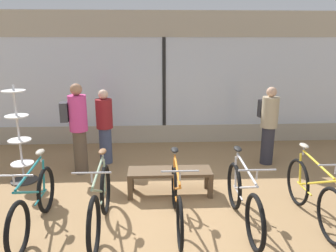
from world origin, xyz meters
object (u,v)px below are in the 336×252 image
object	(u,v)px
bicycle_right	(243,200)
bicycle_far_right	(313,194)
accessory_rack	(20,144)
bicycle_left	(100,204)
customer_mid_floor	(105,125)
customer_near_rack	(269,123)
display_bench	(170,174)
bicycle_far_left	(34,205)
customer_by_window	(78,126)
bicycle_center	(177,199)

from	to	relation	value
bicycle_right	bicycle_far_right	size ratio (longest dim) A/B	1.01
bicycle_right	accessory_rack	size ratio (longest dim) A/B	0.99
bicycle_left	customer_mid_floor	world-z (taller)	customer_mid_floor
bicycle_far_right	customer_mid_floor	size ratio (longest dim) A/B	1.12
bicycle_far_right	customer_near_rack	bearing A→B (deg)	87.16
display_bench	customer_near_rack	distance (m)	2.55
bicycle_far_left	customer_mid_floor	xyz separation A→B (m)	(0.63, 2.52, 0.44)
bicycle_far_right	customer_by_window	bearing A→B (deg)	152.57
bicycle_center	display_bench	xyz separation A→B (m)	(-0.04, 0.95, -0.03)
customer_by_window	display_bench	bearing A→B (deg)	-30.10
bicycle_left	bicycle_right	bearing A→B (deg)	1.19
bicycle_far_left	bicycle_right	xyz separation A→B (m)	(2.87, -0.02, 0.01)
bicycle_far_left	bicycle_far_right	world-z (taller)	bicycle_far_right
bicycle_left	display_bench	world-z (taller)	bicycle_left
bicycle_left	accessory_rack	distance (m)	2.41
accessory_rack	display_bench	world-z (taller)	accessory_rack
customer_mid_floor	bicycle_far_left	bearing A→B (deg)	-104.06
bicycle_center	bicycle_far_right	distance (m)	1.96
bicycle_left	accessory_rack	bearing A→B (deg)	134.59
bicycle_center	bicycle_left	bearing A→B (deg)	-174.09
bicycle_left	customer_by_window	size ratio (longest dim) A/B	1.00
customer_by_window	bicycle_center	bearing A→B (deg)	-48.04
bicycle_far_right	accessory_rack	distance (m)	4.94
bicycle_center	customer_by_window	world-z (taller)	customer_by_window
bicycle_left	display_bench	bearing A→B (deg)	46.75
display_bench	accessory_rack	bearing A→B (deg)	166.63
bicycle_left	bicycle_far_right	size ratio (longest dim) A/B	1.00
bicycle_far_left	display_bench	size ratio (longest dim) A/B	1.27
bicycle_right	customer_near_rack	world-z (taller)	customer_near_rack
display_bench	customer_mid_floor	size ratio (longest dim) A/B	0.89
accessory_rack	customer_near_rack	bearing A→B (deg)	8.21
customer_near_rack	bicycle_center	bearing A→B (deg)	-132.22
bicycle_right	customer_by_window	bearing A→B (deg)	143.06
bicycle_far_right	accessory_rack	world-z (taller)	accessory_rack
bicycle_left	customer_by_window	xyz separation A→B (m)	(-0.70, 2.05, 0.55)
bicycle_far_left	customer_mid_floor	size ratio (longest dim) A/B	1.13
bicycle_center	customer_by_window	xyz separation A→B (m)	(-1.75, 1.94, 0.57)
bicycle_left	accessory_rack	xyz separation A→B (m)	(-1.67, 1.70, 0.33)
bicycle_right	display_bench	world-z (taller)	bicycle_right
bicycle_left	bicycle_far_left	bearing A→B (deg)	176.19
bicycle_center	display_bench	size ratio (longest dim) A/B	1.23
bicycle_far_left	bicycle_far_right	bearing A→B (deg)	0.99
bicycle_right	customer_mid_floor	xyz separation A→B (m)	(-2.24, 2.54, 0.43)
customer_near_rack	customer_mid_floor	xyz separation A→B (m)	(-3.39, 0.19, -0.06)
bicycle_far_left	customer_near_rack	xyz separation A→B (m)	(4.02, 2.33, 0.49)
bicycle_center	bicycle_right	xyz separation A→B (m)	(0.93, -0.07, 0.01)
bicycle_left	accessory_rack	size ratio (longest dim) A/B	0.98
bicycle_right	bicycle_left	bearing A→B (deg)	-178.81
display_bench	bicycle_center	bearing A→B (deg)	-87.45
accessory_rack	customer_near_rack	distance (m)	4.84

